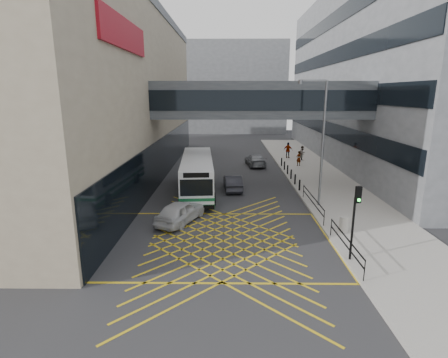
{
  "coord_description": "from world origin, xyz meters",
  "views": [
    {
      "loc": [
        0.24,
        -18.2,
        8.11
      ],
      "look_at": [
        0.0,
        4.0,
        2.6
      ],
      "focal_mm": 28.0,
      "sensor_mm": 36.0,
      "label": 1
    }
  ],
  "objects_px": {
    "pedestrian_c": "(288,150)",
    "car_dark": "(233,183)",
    "car_silver": "(255,160)",
    "litter_bin": "(344,224)",
    "car_white": "(180,211)",
    "street_lamp": "(320,136)",
    "pedestrian_b": "(302,153)",
    "bus": "(197,174)",
    "pedestrian_a": "(299,158)",
    "traffic_light": "(355,213)"
  },
  "relations": [
    {
      "from": "street_lamp",
      "to": "car_dark",
      "type": "bearing_deg",
      "value": 146.3
    },
    {
      "from": "pedestrian_a",
      "to": "pedestrian_c",
      "type": "height_order",
      "value": "pedestrian_c"
    },
    {
      "from": "litter_bin",
      "to": "pedestrian_b",
      "type": "distance_m",
      "value": 22.26
    },
    {
      "from": "street_lamp",
      "to": "pedestrian_a",
      "type": "relative_size",
      "value": 5.37
    },
    {
      "from": "car_white",
      "to": "pedestrian_c",
      "type": "relative_size",
      "value": 2.35
    },
    {
      "from": "bus",
      "to": "pedestrian_a",
      "type": "xyz_separation_m",
      "value": [
        10.43,
        10.32,
        -0.63
      ]
    },
    {
      "from": "car_silver",
      "to": "litter_bin",
      "type": "xyz_separation_m",
      "value": [
        3.7,
        -19.73,
        -0.09
      ]
    },
    {
      "from": "pedestrian_b",
      "to": "pedestrian_c",
      "type": "relative_size",
      "value": 0.89
    },
    {
      "from": "litter_bin",
      "to": "pedestrian_a",
      "type": "xyz_separation_m",
      "value": [
        1.07,
        19.08,
        0.36
      ]
    },
    {
      "from": "pedestrian_c",
      "to": "car_dark",
      "type": "bearing_deg",
      "value": 89.32
    },
    {
      "from": "traffic_light",
      "to": "pedestrian_c",
      "type": "height_order",
      "value": "traffic_light"
    },
    {
      "from": "car_dark",
      "to": "pedestrian_a",
      "type": "height_order",
      "value": "pedestrian_a"
    },
    {
      "from": "car_silver",
      "to": "litter_bin",
      "type": "relative_size",
      "value": 5.01
    },
    {
      "from": "car_white",
      "to": "car_silver",
      "type": "height_order",
      "value": "car_white"
    },
    {
      "from": "pedestrian_b",
      "to": "litter_bin",
      "type": "bearing_deg",
      "value": -134.49
    },
    {
      "from": "bus",
      "to": "car_silver",
      "type": "distance_m",
      "value": 12.38
    },
    {
      "from": "car_silver",
      "to": "pedestrian_b",
      "type": "bearing_deg",
      "value": -163.86
    },
    {
      "from": "bus",
      "to": "car_white",
      "type": "bearing_deg",
      "value": -98.51
    },
    {
      "from": "car_silver",
      "to": "street_lamp",
      "type": "height_order",
      "value": "street_lamp"
    },
    {
      "from": "car_silver",
      "to": "litter_bin",
      "type": "bearing_deg",
      "value": 94.15
    },
    {
      "from": "car_white",
      "to": "street_lamp",
      "type": "bearing_deg",
      "value": -138.14
    },
    {
      "from": "traffic_light",
      "to": "pedestrian_a",
      "type": "bearing_deg",
      "value": 74.11
    },
    {
      "from": "traffic_light",
      "to": "street_lamp",
      "type": "bearing_deg",
      "value": 76.17
    },
    {
      "from": "car_silver",
      "to": "street_lamp",
      "type": "distance_m",
      "value": 15.74
    },
    {
      "from": "car_silver",
      "to": "bus",
      "type": "bearing_deg",
      "value": 56.27
    },
    {
      "from": "car_dark",
      "to": "traffic_light",
      "type": "xyz_separation_m",
      "value": [
        5.61,
        -13.14,
        1.95
      ]
    },
    {
      "from": "pedestrian_a",
      "to": "car_silver",
      "type": "bearing_deg",
      "value": -37.02
    },
    {
      "from": "pedestrian_b",
      "to": "car_silver",
      "type": "bearing_deg",
      "value": 163.62
    },
    {
      "from": "street_lamp",
      "to": "car_silver",
      "type": "bearing_deg",
      "value": 105.67
    },
    {
      "from": "litter_bin",
      "to": "car_silver",
      "type": "bearing_deg",
      "value": 100.63
    },
    {
      "from": "street_lamp",
      "to": "pedestrian_a",
      "type": "height_order",
      "value": "street_lamp"
    },
    {
      "from": "car_white",
      "to": "pedestrian_c",
      "type": "distance_m",
      "value": 24.41
    },
    {
      "from": "traffic_light",
      "to": "street_lamp",
      "type": "height_order",
      "value": "street_lamp"
    },
    {
      "from": "litter_bin",
      "to": "pedestrian_a",
      "type": "distance_m",
      "value": 19.11
    },
    {
      "from": "car_dark",
      "to": "traffic_light",
      "type": "relative_size",
      "value": 1.12
    },
    {
      "from": "traffic_light",
      "to": "pedestrian_c",
      "type": "xyz_separation_m",
      "value": [
        1.5,
        27.47,
        -1.48
      ]
    },
    {
      "from": "car_silver",
      "to": "street_lamp",
      "type": "relative_size",
      "value": 0.52
    },
    {
      "from": "pedestrian_a",
      "to": "car_white",
      "type": "bearing_deg",
      "value": 28.4
    },
    {
      "from": "street_lamp",
      "to": "pedestrian_c",
      "type": "bearing_deg",
      "value": 89.74
    },
    {
      "from": "street_lamp",
      "to": "pedestrian_a",
      "type": "bearing_deg",
      "value": 87.07
    },
    {
      "from": "car_dark",
      "to": "litter_bin",
      "type": "xyz_separation_m",
      "value": [
        6.42,
        -9.48,
        -0.04
      ]
    },
    {
      "from": "car_white",
      "to": "pedestrian_b",
      "type": "bearing_deg",
      "value": -97.28
    },
    {
      "from": "car_silver",
      "to": "traffic_light",
      "type": "distance_m",
      "value": 23.63
    },
    {
      "from": "bus",
      "to": "street_lamp",
      "type": "height_order",
      "value": "street_lamp"
    },
    {
      "from": "car_dark",
      "to": "pedestrian_b",
      "type": "relative_size",
      "value": 2.43
    },
    {
      "from": "litter_bin",
      "to": "pedestrian_c",
      "type": "xyz_separation_m",
      "value": [
        0.69,
        23.82,
        0.51
      ]
    },
    {
      "from": "car_white",
      "to": "pedestrian_a",
      "type": "relative_size",
      "value": 2.78
    },
    {
      "from": "car_white",
      "to": "pedestrian_b",
      "type": "distance_m",
      "value": 23.63
    },
    {
      "from": "street_lamp",
      "to": "pedestrian_c",
      "type": "xyz_separation_m",
      "value": [
        1.09,
        18.82,
        -4.04
      ]
    },
    {
      "from": "street_lamp",
      "to": "litter_bin",
      "type": "height_order",
      "value": "street_lamp"
    }
  ]
}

